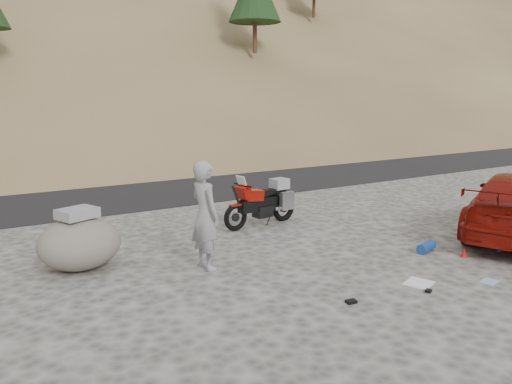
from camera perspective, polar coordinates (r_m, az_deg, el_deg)
ground at (r=9.15m, az=6.82°, el=-7.98°), size 140.00×140.00×0.00m
road at (r=16.91m, az=-12.57°, el=0.62°), size 120.00×7.00×0.05m
motorcycle at (r=11.51m, az=0.92°, el=-1.20°), size 2.08×0.77×1.24m
man at (r=8.85m, az=-5.69°, el=-8.62°), size 0.49×0.72×1.89m
boulder at (r=9.13m, az=-19.54°, el=-5.47°), size 1.58×1.40×1.09m
gear_white_cloth at (r=8.52m, az=18.10°, el=-9.86°), size 0.55×0.52×0.01m
gear_blue_mat at (r=10.19m, az=18.90°, el=-5.96°), size 0.51×0.31×0.19m
gear_bottle at (r=10.74m, az=26.02°, el=-5.55°), size 0.09×0.09×0.22m
gear_funnel at (r=10.13m, az=22.70°, el=-6.41°), size 0.17×0.17×0.16m
gear_glove_a at (r=7.53m, az=10.82°, el=-12.20°), size 0.16×0.13×0.04m
gear_glove_b at (r=8.22m, az=19.11°, el=-10.63°), size 0.14×0.12×0.04m
gear_blue_cloth at (r=9.01m, az=25.10°, el=-9.25°), size 0.33×0.27×0.01m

